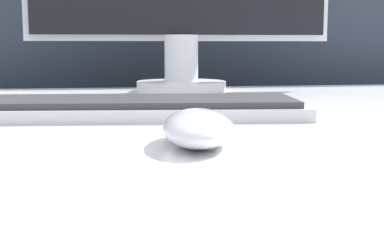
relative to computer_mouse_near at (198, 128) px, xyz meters
The scene contains 3 objects.
partition_panel 0.85m from the computer_mouse_near, 91.15° to the left, with size 5.00×0.03×1.02m.
computer_mouse_near is the anchor object (origin of this frame).
keyboard 0.21m from the computer_mouse_near, 102.06° to the left, with size 0.43×0.18×0.02m.
Camera 1 is at (-0.06, -0.68, 0.80)m, focal length 50.00 mm.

